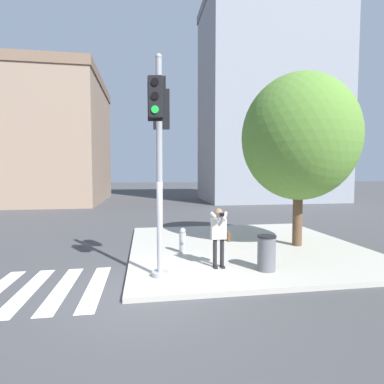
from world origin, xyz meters
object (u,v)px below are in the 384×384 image
(trash_bin, at_px, (266,253))
(person_photographer, at_px, (219,232))
(traffic_signal_pole, at_px, (159,141))
(fire_hydrant, at_px, (183,240))
(street_tree, at_px, (299,138))

(trash_bin, bearing_deg, person_photographer, 158.29)
(traffic_signal_pole, bearing_deg, fire_hydrant, 68.47)
(person_photographer, height_order, trash_bin, person_photographer)
(fire_hydrant, bearing_deg, street_tree, 4.78)
(traffic_signal_pole, distance_m, street_tree, 5.59)
(person_photographer, relative_size, street_tree, 0.27)
(traffic_signal_pole, relative_size, street_tree, 0.90)
(traffic_signal_pole, xyz_separation_m, fire_hydrant, (0.83, 2.11, -2.97))
(person_photographer, height_order, street_tree, street_tree)
(traffic_signal_pole, distance_m, person_photographer, 2.94)
(street_tree, relative_size, fire_hydrant, 7.40)
(person_photographer, xyz_separation_m, fire_hydrant, (-0.80, 1.63, -0.57))
(fire_hydrant, bearing_deg, traffic_signal_pole, -111.53)
(street_tree, height_order, trash_bin, street_tree)
(street_tree, height_order, fire_hydrant, street_tree)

